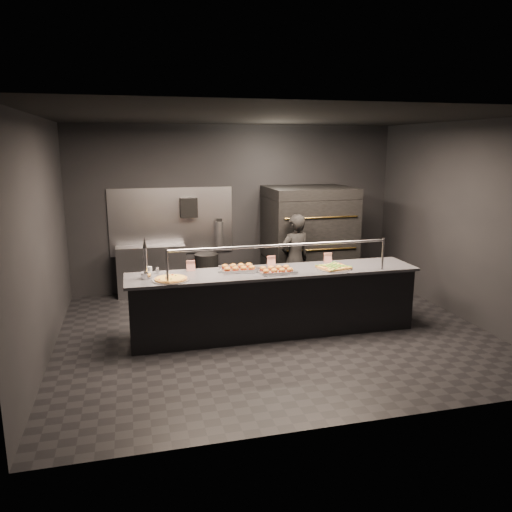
% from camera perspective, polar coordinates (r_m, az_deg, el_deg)
% --- Properties ---
extents(room, '(6.04, 6.00, 3.00)m').
position_cam_1_polar(room, '(6.91, 1.86, 3.04)').
color(room, black).
rests_on(room, ground).
extents(service_counter, '(4.10, 0.78, 1.37)m').
position_cam_1_polar(service_counter, '(7.12, 2.09, -5.24)').
color(service_counter, black).
rests_on(service_counter, ground).
extents(pizza_oven, '(1.50, 1.23, 1.91)m').
position_cam_1_polar(pizza_oven, '(9.11, 6.01, 1.92)').
color(pizza_oven, black).
rests_on(pizza_oven, ground).
extents(prep_shelf, '(1.20, 0.35, 0.90)m').
position_cam_1_polar(prep_shelf, '(9.09, -11.84, -1.64)').
color(prep_shelf, '#99999E').
rests_on(prep_shelf, ground).
extents(towel_dispenser, '(0.30, 0.20, 0.35)m').
position_cam_1_polar(towel_dispenser, '(9.01, -7.71, 5.51)').
color(towel_dispenser, black).
rests_on(towel_dispenser, room).
extents(fire_extinguisher, '(0.14, 0.14, 0.51)m').
position_cam_1_polar(fire_extinguisher, '(9.17, -4.21, 2.62)').
color(fire_extinguisher, '#B2B2B7').
rests_on(fire_extinguisher, room).
extents(beer_tap, '(0.14, 0.21, 0.56)m').
position_cam_1_polar(beer_tap, '(6.69, -12.49, -1.21)').
color(beer_tap, silver).
rests_on(beer_tap, service_counter).
extents(round_pizza, '(0.49, 0.49, 0.03)m').
position_cam_1_polar(round_pizza, '(6.59, -9.71, -2.60)').
color(round_pizza, silver).
rests_on(round_pizza, service_counter).
extents(slider_tray_a, '(0.60, 0.53, 0.08)m').
position_cam_1_polar(slider_tray_a, '(7.00, -2.03, -1.39)').
color(slider_tray_a, silver).
rests_on(slider_tray_a, service_counter).
extents(slider_tray_b, '(0.56, 0.46, 0.08)m').
position_cam_1_polar(slider_tray_b, '(6.89, 2.34, -1.62)').
color(slider_tray_b, silver).
rests_on(slider_tray_b, service_counter).
extents(square_pizza, '(0.50, 0.50, 0.05)m').
position_cam_1_polar(square_pizza, '(7.18, 8.86, -1.29)').
color(square_pizza, silver).
rests_on(square_pizza, service_counter).
extents(condiment_jar, '(0.16, 0.06, 0.10)m').
position_cam_1_polar(condiment_jar, '(6.94, -11.78, -1.63)').
color(condiment_jar, silver).
rests_on(condiment_jar, service_counter).
extents(tent_cards, '(2.17, 0.04, 0.15)m').
position_cam_1_polar(tent_cards, '(7.22, 1.02, -0.60)').
color(tent_cards, white).
rests_on(tent_cards, service_counter).
extents(trash_bin, '(0.43, 0.43, 0.72)m').
position_cam_1_polar(trash_bin, '(9.10, -5.65, -1.99)').
color(trash_bin, black).
rests_on(trash_bin, ground).
extents(worker, '(0.64, 0.51, 1.54)m').
position_cam_1_polar(worker, '(8.30, 4.45, -0.48)').
color(worker, black).
rests_on(worker, ground).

